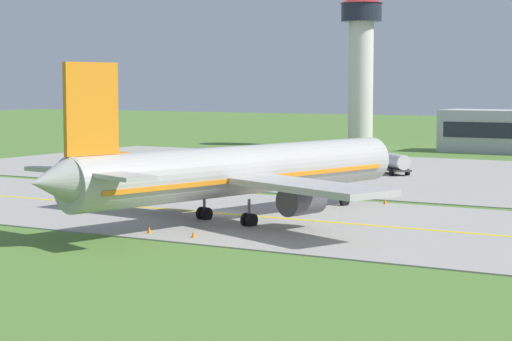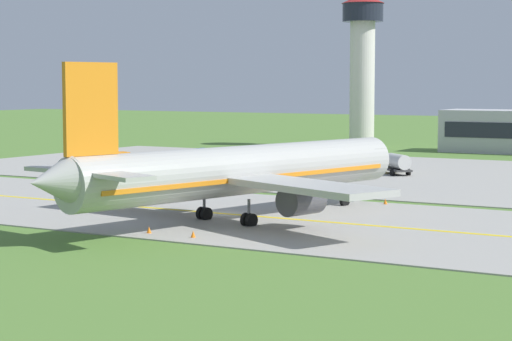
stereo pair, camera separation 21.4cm
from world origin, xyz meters
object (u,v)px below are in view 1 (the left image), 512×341
(service_truck_fuel, at_px, (203,157))
(service_truck_baggage, at_px, (104,161))
(service_truck_catering, at_px, (394,163))
(control_tower, at_px, (361,55))
(airplane_lead, at_px, (240,171))

(service_truck_fuel, bearing_deg, service_truck_baggage, -118.59)
(service_truck_fuel, height_order, service_truck_catering, service_truck_catering)
(control_tower, bearing_deg, service_truck_fuel, -90.58)
(airplane_lead, xyz_separation_m, service_truck_fuel, (-29.48, 39.92, -2.60))
(service_truck_baggage, xyz_separation_m, control_tower, (7.23, 63.03, 14.78))
(airplane_lead, height_order, control_tower, control_tower)
(service_truck_catering, bearing_deg, control_tower, 118.00)
(service_truck_baggage, bearing_deg, airplane_lead, -37.34)
(airplane_lead, bearing_deg, service_truck_catering, 95.18)
(service_truck_baggage, distance_m, service_truck_fuel, 14.02)
(service_truck_fuel, height_order, control_tower, control_tower)
(airplane_lead, distance_m, service_truck_catering, 43.86)
(service_truck_catering, relative_size, control_tower, 0.21)
(airplane_lead, bearing_deg, service_truck_baggage, 142.66)
(airplane_lead, relative_size, service_truck_catering, 6.80)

